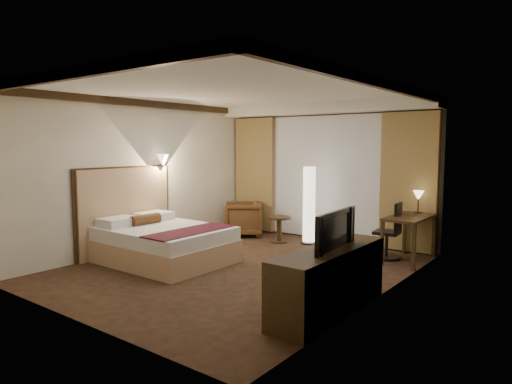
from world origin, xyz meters
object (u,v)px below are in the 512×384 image
Objects in this scene: dresser at (329,280)px; television at (328,223)px; floor_lamp at (309,205)px; side_table at (279,229)px; desk at (409,239)px; bed at (165,244)px; armchair at (243,217)px; office_chair at (387,230)px.

television is (-0.03, -0.00, 0.66)m from dresser.
dresser is (2.04, -2.98, -0.38)m from floor_lamp.
side_table is at bearing 133.07° from dresser.
bed is at bearing -142.15° from desk.
television is (0.02, -2.82, 0.66)m from desk.
office_chair is (3.13, -0.06, 0.09)m from armchair.
television is (2.53, -2.74, 0.78)m from side_table.
side_table is at bearing -178.12° from desk.
armchair is 0.78× the size of television.
desk is at bearing 91.02° from dresser.
television reaches higher than office_chair.
dresser is at bearing -94.27° from television.
bed is 3.68m from office_chair.
desk is 0.37m from office_chair.
desk is 0.59× the size of dresser.
side_table is 2.17m from office_chair.
armchair is at bearing 179.89° from desk.
television is at bearing -6.75° from bed.
television is (3.51, -2.83, 0.64)m from armchair.
side_table is at bearing 74.88° from bed.
bed is 1.99× the size of television.
bed is 1.04× the size of dresser.
office_chair is (2.79, 2.40, 0.19)m from bed.
office_chair is 0.50× the size of dresser.
dresser is at bearing 14.09° from armchair.
office_chair is 0.96× the size of television.
desk is at bearing 37.85° from bed.
bed is 2.55× the size of armchair.
floor_lamp reaches higher than side_table.
desk is 1.17× the size of office_chair.
side_table is 3.81m from television.
office_chair reaches higher than desk.
desk is at bearing 2.28° from office_chair.
desk is 1.12× the size of television.
floor_lamp is 1.56× the size of office_chair.
side_table is at bearing -154.63° from floor_lamp.
armchair is at bearing 97.89° from bed.
desk is (3.15, 2.45, 0.08)m from bed.
office_chair is (2.15, 0.03, 0.23)m from side_table.
armchair is 0.41× the size of dresser.
armchair reaches higher than dresser.
side_table is 0.45× the size of desk.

